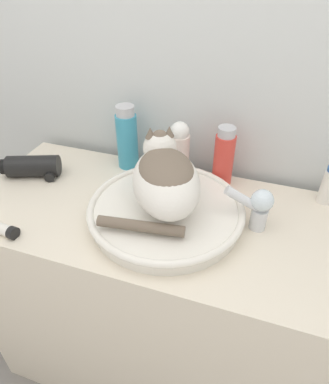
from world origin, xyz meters
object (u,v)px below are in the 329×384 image
Objects in this scene: cat at (165,177)px; hair_dryer at (34,167)px; faucet at (258,206)px; lotion_bottle_white at (179,150)px; mouthwash_bottle at (127,138)px; deodorant_stick at (329,183)px; shampoo_bottle_tall at (224,157)px.

hair_dryer is at bearing 54.73° from cat.
faucet is 0.69× the size of lotion_bottle_white.
mouthwash_bottle is (-0.45, 0.18, 0.03)m from faucet.
hair_dryer is (-0.90, -0.16, -0.03)m from deodorant_stick.
deodorant_stick is 0.64m from mouthwash_bottle.
deodorant_stick is at bearing 168.84° from hair_dryer.
lotion_bottle_white reaches higher than hair_dryer.
hair_dryer is at bearing -149.66° from mouthwash_bottle.
hair_dryer is (-0.59, -0.16, -0.06)m from shampoo_bottle_tall.
mouthwash_bottle is 0.32m from shampoo_bottle_tall.
lotion_bottle_white is 0.87× the size of mouthwash_bottle.
mouthwash_bottle is (-0.18, 0.00, 0.01)m from lotion_bottle_white.
hair_dryer is (-0.72, 0.03, -0.04)m from faucet.
deodorant_stick is 0.62× the size of mouthwash_bottle.
shampoo_bottle_tall is at bearing 0.00° from mouthwash_bottle.
mouthwash_bottle is at bearing 180.00° from deodorant_stick.
deodorant_stick is 0.31m from shampoo_bottle_tall.
shampoo_bottle_tall is 1.00× the size of hair_dryer.
cat is 0.49m from hair_dryer.
mouthwash_bottle is 1.12× the size of shampoo_bottle_tall.
cat is 1.62× the size of hair_dryer.
faucet is at bearing 156.93° from hair_dryer.
faucet is at bearing -109.49° from cat.
faucet is 0.60× the size of mouthwash_bottle.
lotion_bottle_white is at bearing -44.41° from faucet.
cat is 1.67× the size of lotion_bottle_white.
cat reaches higher than hair_dryer.
faucet reaches higher than hair_dryer.
faucet is at bearing -22.03° from mouthwash_bottle.
hair_dryer is at bearing -170.12° from deodorant_stick.
cat is at bearing -118.19° from shampoo_bottle_tall.
faucet is 0.67× the size of hair_dryer.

